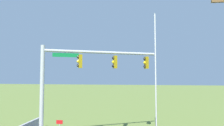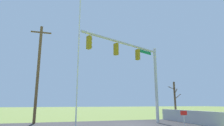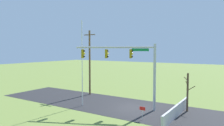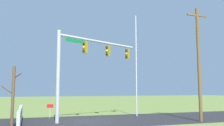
% 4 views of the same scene
% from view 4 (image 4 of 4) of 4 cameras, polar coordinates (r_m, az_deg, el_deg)
% --- Properties ---
extents(ground_plane, '(160.00, 160.00, 0.00)m').
position_cam_4_polar(ground_plane, '(20.07, -5.40, -13.31)').
color(ground_plane, olive).
extents(road_surface, '(28.00, 8.00, 0.01)m').
position_cam_4_polar(road_surface, '(21.37, 5.35, -12.87)').
color(road_surface, '#232326').
rests_on(road_surface, ground_plane).
extents(sidewalk_corner, '(6.00, 6.00, 0.01)m').
position_cam_4_polar(sidewalk_corner, '(19.07, -15.77, -13.46)').
color(sidewalk_corner, '#B7B5AD').
rests_on(sidewalk_corner, ground_plane).
extents(retaining_fence, '(0.20, 8.32, 1.14)m').
position_cam_4_polar(retaining_fence, '(19.84, -20.61, -11.36)').
color(retaining_fence, '#A8A8AD').
rests_on(retaining_fence, ground_plane).
extents(signal_mast, '(7.86, 3.77, 7.07)m').
position_cam_4_polar(signal_mast, '(20.63, -6.23, 1.13)').
color(signal_mast, '#B2B5BA').
rests_on(signal_mast, ground_plane).
extents(flagpole, '(0.10, 0.10, 9.76)m').
position_cam_4_polar(flagpole, '(23.79, 5.66, -0.44)').
color(flagpole, silver).
rests_on(flagpole, ground_plane).
extents(utility_pole, '(1.90, 0.26, 9.15)m').
position_cam_4_polar(utility_pole, '(20.92, 19.53, 0.34)').
color(utility_pole, brown).
rests_on(utility_pole, ground_plane).
extents(bare_tree, '(1.27, 1.02, 4.02)m').
position_cam_4_polar(bare_tree, '(17.36, -22.05, -7.11)').
color(bare_tree, brown).
rests_on(bare_tree, ground_plane).
extents(open_sign, '(0.56, 0.04, 1.22)m').
position_cam_4_polar(open_sign, '(22.53, -14.21, -10.06)').
color(open_sign, silver).
rests_on(open_sign, ground_plane).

